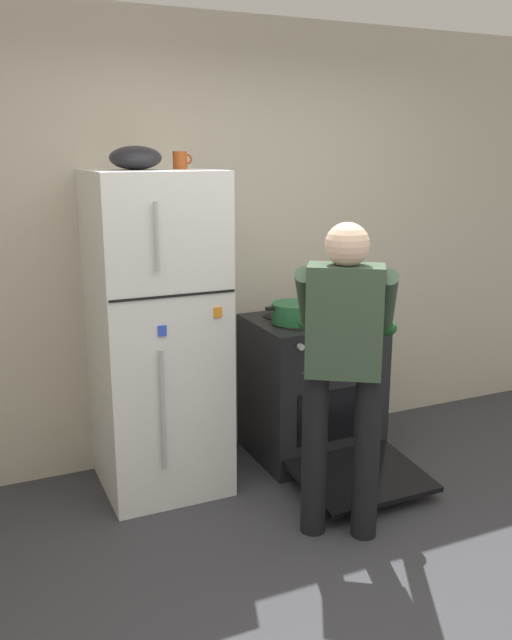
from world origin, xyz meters
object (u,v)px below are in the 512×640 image
red_pot (294,313)px  mixing_bowl (135,158)px  refrigerator (157,335)px  person_cook (344,353)px  stove_range (312,389)px  pepper_mill (338,294)px  coffee_mug (180,160)px

red_pot → mixing_bowl: (-0.92, 0.05, 0.92)m
refrigerator → person_cook: refrigerator is taller
stove_range → pepper_mill: (0.30, 0.22, 0.55)m
stove_range → red_pot: 0.55m
refrigerator → stove_range: size_ratio=1.50×
stove_range → pepper_mill: bearing=36.0°
coffee_mug → mixing_bowl: mixing_bowl is taller
pepper_mill → mixing_bowl: 1.66m
refrigerator → coffee_mug: (0.18, 0.05, 0.96)m
red_pot → mixing_bowl: bearing=176.9°
refrigerator → stove_range: bearing=-1.0°
stove_range → mixing_bowl: mixing_bowl is taller
pepper_mill → mixing_bowl: size_ratio=0.65×
person_cook → coffee_mug: size_ratio=14.28×
person_cook → mixing_bowl: size_ratio=5.82×
pepper_mill → mixing_bowl: mixing_bowl is taller
red_pot → stove_range: bearing=11.4°
red_pot → pepper_mill: bearing=28.5°
stove_range → pepper_mill: 0.67m
mixing_bowl → refrigerator: bearing=-0.2°
refrigerator → pepper_mill: (1.30, 0.20, 0.08)m
person_cook → coffee_mug: 1.39m
coffee_mug → mixing_bowl: 0.27m
stove_range → red_pot: size_ratio=3.28×
coffee_mug → pepper_mill: 1.43m
stove_range → red_pot: (-0.16, -0.03, 0.52)m
person_cook → coffee_mug: (-0.51, 0.92, 0.91)m
red_pot → person_cook: bearing=-100.4°
refrigerator → coffee_mug: coffee_mug is taller
red_pot → pepper_mill: (0.46, 0.25, 0.03)m
coffee_mug → stove_range: bearing=-4.7°
pepper_mill → coffee_mug: bearing=-172.4°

